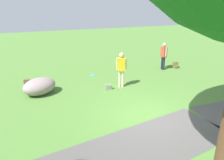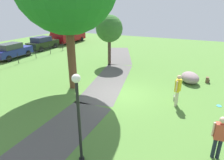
{
  "view_description": "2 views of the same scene",
  "coord_description": "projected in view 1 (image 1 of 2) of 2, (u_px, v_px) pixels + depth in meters",
  "views": [
    {
      "loc": [
        3.76,
        6.76,
        4.4
      ],
      "look_at": [
        1.15,
        -0.93,
        1.34
      ],
      "focal_mm": 36.47,
      "sensor_mm": 36.0,
      "label": 1
    },
    {
      "loc": [
        -10.25,
        -4.09,
        5.14
      ],
      "look_at": [
        0.2,
        0.78,
        0.74
      ],
      "focal_mm": 31.26,
      "sensor_mm": 36.0,
      "label": 2
    }
  ],
  "objects": [
    {
      "name": "ground_plane",
      "position": [
        148.0,
        118.0,
        8.67
      ],
      "size": [
        48.0,
        48.0,
        0.0
      ],
      "primitive_type": "plane",
      "color": "#4F7C35"
    },
    {
      "name": "man_near_boulder",
      "position": [
        164.0,
        54.0,
        13.93
      ],
      "size": [
        0.28,
        0.52,
        1.68
      ],
      "color": "#1A222E",
      "rests_on": "ground"
    },
    {
      "name": "lawn_boulder",
      "position": [
        39.0,
        86.0,
        10.61
      ],
      "size": [
        1.9,
        1.7,
        0.78
      ],
      "color": "gray",
      "rests_on": "ground"
    },
    {
      "name": "frisbee_on_grass",
      "position": [
        93.0,
        75.0,
        13.22
      ],
      "size": [
        0.26,
        0.26,
        0.02
      ],
      "color": "#3E9FD7",
      "rests_on": "ground"
    },
    {
      "name": "handbag_on_grass",
      "position": [
        109.0,
        87.0,
        11.18
      ],
      "size": [
        0.32,
        0.28,
        0.31
      ],
      "color": "gray",
      "rests_on": "ground"
    },
    {
      "name": "backpack_by_boulder",
      "position": [
        27.0,
        83.0,
        11.52
      ],
      "size": [
        0.3,
        0.28,
        0.4
      ],
      "color": "brown",
      "rests_on": "ground"
    },
    {
      "name": "footpath_segment_mid",
      "position": [
        117.0,
        157.0,
        6.55
      ],
      "size": [
        8.3,
        3.88,
        0.01
      ],
      "color": "#54504E",
      "rests_on": "ground"
    },
    {
      "name": "spare_backpack_on_lawn",
      "position": [
        176.0,
        65.0,
        14.51
      ],
      "size": [
        0.28,
        0.26,
        0.4
      ],
      "color": "olive",
      "rests_on": "ground"
    },
    {
      "name": "woman_with_handbag",
      "position": [
        121.0,
        67.0,
        11.22
      ],
      "size": [
        0.51,
        0.31,
        1.78
      ],
      "color": "beige",
      "rests_on": "ground"
    }
  ]
}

